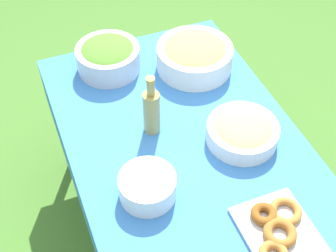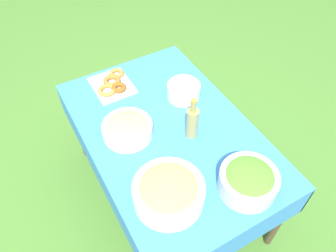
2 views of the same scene
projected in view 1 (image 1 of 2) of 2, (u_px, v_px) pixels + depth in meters
ground_plane at (180, 229)px, 2.43m from camera, size 14.00×14.00×0.00m
picnic_table at (183, 152)px, 1.97m from camera, size 1.42×0.93×0.72m
salad_bowl at (108, 56)px, 2.15m from camera, size 0.29×0.29×0.14m
pasta_bowl at (243, 131)px, 1.87m from camera, size 0.29×0.29×0.10m
donut_platter at (278, 229)px, 1.60m from camera, size 0.29×0.27×0.05m
plate_stack at (148, 187)px, 1.68m from camera, size 0.21×0.21×0.10m
olive_oil_bottle at (152, 111)px, 1.86m from camera, size 0.07×0.07×0.28m
fruit_bowl at (195, 55)px, 2.15m from camera, size 0.35×0.35×0.14m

